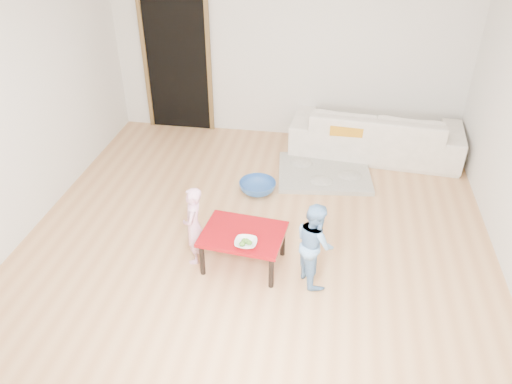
% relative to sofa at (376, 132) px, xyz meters
% --- Properties ---
extents(floor, '(5.00, 5.00, 0.01)m').
position_rel_sofa_xyz_m(floor, '(-1.30, -2.05, -0.33)').
color(floor, tan).
rests_on(floor, ground).
extents(back_wall, '(5.00, 0.02, 2.60)m').
position_rel_sofa_xyz_m(back_wall, '(-1.30, 0.45, 0.97)').
color(back_wall, silver).
rests_on(back_wall, floor).
extents(left_wall, '(0.02, 5.00, 2.60)m').
position_rel_sofa_xyz_m(left_wall, '(-3.80, -2.05, 0.97)').
color(left_wall, silver).
rests_on(left_wall, floor).
extents(doorway, '(1.02, 0.08, 2.11)m').
position_rel_sofa_xyz_m(doorway, '(-2.90, 0.43, 0.69)').
color(doorway, brown).
rests_on(doorway, back_wall).
extents(sofa, '(2.35, 1.08, 0.67)m').
position_rel_sofa_xyz_m(sofa, '(0.00, 0.00, 0.00)').
color(sofa, white).
rests_on(sofa, floor).
extents(cushion, '(0.49, 0.43, 0.13)m').
position_rel_sofa_xyz_m(cushion, '(-0.38, -0.21, 0.17)').
color(cushion, orange).
rests_on(cushion, sofa).
extents(red_table, '(0.85, 0.67, 0.40)m').
position_rel_sofa_xyz_m(red_table, '(-1.37, -2.60, -0.13)').
color(red_table, maroon).
rests_on(red_table, floor).
extents(bowl, '(0.21, 0.21, 0.05)m').
position_rel_sofa_xyz_m(bowl, '(-1.31, -2.79, 0.09)').
color(bowl, white).
rests_on(bowl, red_table).
extents(broccoli, '(0.12, 0.12, 0.06)m').
position_rel_sofa_xyz_m(broccoli, '(-1.31, -2.79, 0.09)').
color(broccoli, '#2D5919').
rests_on(broccoli, red_table).
extents(child_pink, '(0.23, 0.33, 0.84)m').
position_rel_sofa_xyz_m(child_pink, '(-1.87, -2.60, 0.09)').
color(child_pink, '#D76298').
rests_on(child_pink, floor).
extents(child_blue, '(0.48, 0.52, 0.87)m').
position_rel_sofa_xyz_m(child_blue, '(-0.67, -2.70, 0.10)').
color(child_blue, '#558CC5').
rests_on(child_blue, floor).
extents(basin, '(0.45, 0.45, 0.14)m').
position_rel_sofa_xyz_m(basin, '(-1.45, -1.25, -0.26)').
color(basin, '#2A58A0').
rests_on(basin, floor).
extents(blanket, '(1.28, 1.10, 0.06)m').
position_rel_sofa_xyz_m(blanket, '(-0.65, -0.70, -0.30)').
color(blanket, '#BBB8A5').
rests_on(blanket, floor).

